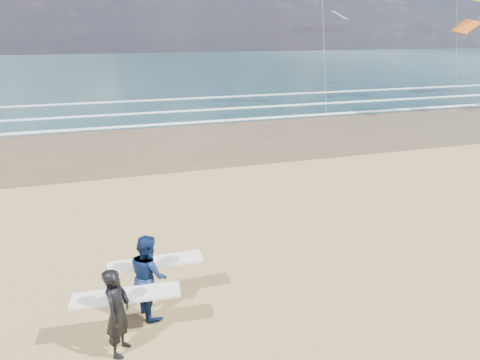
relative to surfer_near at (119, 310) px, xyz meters
name	(u,v)px	position (x,y,z in m)	size (l,w,h in m)	color
wet_sand_strip	(404,124)	(20.09, 17.27, -0.97)	(220.00, 12.00, 0.01)	#4B3F28
ocean	(215,66)	(20.09, 71.27, -0.97)	(220.00, 100.00, 0.02)	#1B393C
foam_breakers	(333,102)	(20.09, 27.37, -0.93)	(220.00, 11.70, 0.05)	white
surfer_near	(119,310)	(0.00, 0.00, 0.00)	(2.24, 1.12, 1.92)	black
surfer_far	(149,274)	(0.72, 1.12, 0.02)	(2.21, 1.19, 1.98)	#0C1E47
kite_1	(323,30)	(17.30, 24.79, 5.26)	(6.08, 4.77, 11.10)	slate
kite_5	(457,14)	(36.99, 32.18, 6.88)	(4.66, 4.61, 15.25)	slate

